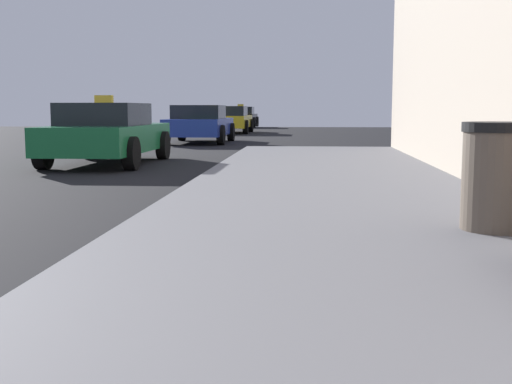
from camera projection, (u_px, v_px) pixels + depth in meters
trash_bin at (499, 176)px, 5.50m from camera, size 0.64×0.64×0.90m
car_green at (107, 133)px, 13.78m from camera, size 1.94×4.29×1.43m
car_blue at (200, 124)px, 22.43m from camera, size 2.02×4.33×1.27m
car_yellow at (229, 119)px, 31.52m from camera, size 2.03×4.45×1.27m
car_black at (241, 117)px, 41.24m from camera, size 1.99×4.09×1.43m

